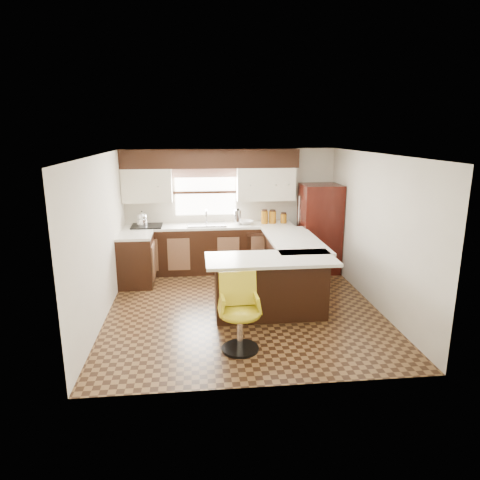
{
  "coord_description": "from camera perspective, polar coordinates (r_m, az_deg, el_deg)",
  "views": [
    {
      "loc": [
        -0.72,
        -6.3,
        2.73
      ],
      "look_at": [
        0.0,
        0.45,
        1.0
      ],
      "focal_mm": 32.0,
      "sensor_mm": 36.0,
      "label": 1
    }
  ],
  "objects": [
    {
      "name": "wall_right",
      "position": [
        7.07,
        17.57,
        1.16
      ],
      "size": [
        0.0,
        4.4,
        4.4
      ],
      "primitive_type": "plane",
      "rotation": [
        1.57,
        0.0,
        -1.57
      ],
      "color": "beige",
      "rests_on": "floor"
    },
    {
      "name": "wall_back",
      "position": [
        8.67,
        -1.25,
        4.16
      ],
      "size": [
        4.4,
        0.0,
        4.4
      ],
      "primitive_type": "plane",
      "rotation": [
        1.57,
        0.0,
        0.0
      ],
      "color": "beige",
      "rests_on": "floor"
    },
    {
      "name": "counter_pen_return",
      "position": [
        6.23,
        4.11,
        -2.57
      ],
      "size": [
        1.89,
        0.84,
        0.04
      ],
      "primitive_type": "cube",
      "color": "silver",
      "rests_on": "peninsula_return"
    },
    {
      "name": "wall_front",
      "position": [
        4.44,
        3.65,
        -5.86
      ],
      "size": [
        4.4,
        0.0,
        4.4
      ],
      "primitive_type": "plane",
      "rotation": [
        -1.57,
        0.0,
        0.0
      ],
      "color": "beige",
      "rests_on": "floor"
    },
    {
      "name": "bar_chair",
      "position": [
        5.46,
        0.02,
        -9.87
      ],
      "size": [
        0.54,
        0.54,
        0.98
      ],
      "primitive_type": null,
      "rotation": [
        0.0,
        0.0,
        0.04
      ],
      "color": "gold",
      "rests_on": "floor"
    },
    {
      "name": "sink",
      "position": [
        8.37,
        -4.47,
        2.08
      ],
      "size": [
        0.75,
        0.45,
        0.03
      ],
      "primitive_type": "cube",
      "color": "#B2B2B7",
      "rests_on": "counter_back"
    },
    {
      "name": "ceiling",
      "position": [
        6.35,
        0.43,
        11.36
      ],
      "size": [
        4.4,
        4.4,
        0.0
      ],
      "primitive_type": "plane",
      "rotation": [
        3.14,
        0.0,
        0.0
      ],
      "color": "silver",
      "rests_on": "wall_back"
    },
    {
      "name": "canister_small",
      "position": [
        8.58,
        5.83,
        2.87
      ],
      "size": [
        0.12,
        0.12,
        0.19
      ],
      "primitive_type": "cylinder",
      "color": "#9A5D10",
      "rests_on": "counter_back"
    },
    {
      "name": "counter_back",
      "position": [
        8.4,
        -4.12,
        1.87
      ],
      "size": [
        3.3,
        0.6,
        0.04
      ],
      "primitive_type": "cube",
      "color": "silver",
      "rests_on": "base_cab_back"
    },
    {
      "name": "base_cab_back",
      "position": [
        8.52,
        -4.07,
        -1.24
      ],
      "size": [
        3.3,
        0.6,
        0.9
      ],
      "primitive_type": "cube",
      "color": "black",
      "rests_on": "floor"
    },
    {
      "name": "soffit",
      "position": [
        8.35,
        -3.97,
        10.79
      ],
      "size": [
        3.4,
        0.35,
        0.36
      ],
      "primitive_type": "cube",
      "color": "black",
      "rests_on": "wall_back"
    },
    {
      "name": "upper_cab_right",
      "position": [
        8.5,
        3.44,
        7.48
      ],
      "size": [
        1.14,
        0.35,
        0.64
      ],
      "primitive_type": "cube",
      "color": "beige",
      "rests_on": "wall_back"
    },
    {
      "name": "counter_left",
      "position": [
        7.84,
        -13.85,
        0.58
      ],
      "size": [
        0.6,
        0.7,
        0.04
      ],
      "primitive_type": "cube",
      "color": "silver",
      "rests_on": "base_cab_left"
    },
    {
      "name": "base_cab_left",
      "position": [
        7.96,
        -13.65,
        -2.73
      ],
      "size": [
        0.6,
        0.7,
        0.9
      ],
      "primitive_type": "cube",
      "color": "black",
      "rests_on": "floor"
    },
    {
      "name": "peninsula_return",
      "position": [
        6.47,
        4.07,
        -6.35
      ],
      "size": [
        1.65,
        0.6,
        0.9
      ],
      "primitive_type": "cube",
      "color": "black",
      "rests_on": "floor"
    },
    {
      "name": "kettle",
      "position": [
        8.4,
        -12.92,
        2.85
      ],
      "size": [
        0.21,
        0.21,
        0.28
      ],
      "primitive_type": null,
      "color": "silver",
      "rests_on": "cooktop"
    },
    {
      "name": "floor",
      "position": [
        6.91,
        0.39,
        -8.95
      ],
      "size": [
        4.4,
        4.4,
        0.0
      ],
      "primitive_type": "plane",
      "color": "#49301A",
      "rests_on": "ground"
    },
    {
      "name": "canister_large",
      "position": [
        8.5,
        3.28,
        3.04
      ],
      "size": [
        0.13,
        0.13,
        0.25
      ],
      "primitive_type": "cylinder",
      "color": "#9A5D10",
      "rests_on": "counter_back"
    },
    {
      "name": "peninsula_long",
      "position": [
        7.47,
        6.73,
        -3.54
      ],
      "size": [
        0.6,
        1.95,
        0.9
      ],
      "primitive_type": "cube",
      "color": "black",
      "rests_on": "floor"
    },
    {
      "name": "counter_pen_long",
      "position": [
        7.35,
        7.22,
        -0.02
      ],
      "size": [
        0.84,
        1.95,
        0.04
      ],
      "primitive_type": "cube",
      "color": "silver",
      "rests_on": "peninsula_long"
    },
    {
      "name": "cooktop",
      "position": [
        8.42,
        -12.31,
        1.84
      ],
      "size": [
        0.58,
        0.5,
        0.02
      ],
      "primitive_type": "cube",
      "color": "black",
      "rests_on": "counter_back"
    },
    {
      "name": "dishwasher",
      "position": [
        8.34,
        2.89,
        -1.69
      ],
      "size": [
        0.58,
        0.03,
        0.78
      ],
      "primitive_type": "cube",
      "color": "black",
      "rests_on": "floor"
    },
    {
      "name": "mixing_bowl",
      "position": [
        8.44,
        0.72,
        2.38
      ],
      "size": [
        0.37,
        0.37,
        0.07
      ],
      "primitive_type": "imported",
      "rotation": [
        0.0,
        0.0,
        0.33
      ],
      "color": "white",
      "rests_on": "counter_back"
    },
    {
      "name": "canister_med",
      "position": [
        8.53,
        4.35,
        3.03
      ],
      "size": [
        0.14,
        0.14,
        0.24
      ],
      "primitive_type": "cylinder",
      "color": "#9A5D10",
      "rests_on": "counter_back"
    },
    {
      "name": "valance",
      "position": [
        8.48,
        -4.65,
        8.94
      ],
      "size": [
        1.3,
        0.06,
        0.18
      ],
      "primitive_type": "cube",
      "color": "#D19B93",
      "rests_on": "wall_back"
    },
    {
      "name": "refrigerator",
      "position": [
        8.56,
        10.53,
        1.52
      ],
      "size": [
        0.74,
        0.71,
        1.74
      ],
      "primitive_type": "cube",
      "color": "black",
      "rests_on": "floor"
    },
    {
      "name": "window_pane",
      "position": [
        8.57,
        -4.61,
        6.37
      ],
      "size": [
        1.2,
        0.02,
        0.9
      ],
      "primitive_type": "cube",
      "color": "white",
      "rests_on": "wall_back"
    },
    {
      "name": "upper_cab_left",
      "position": [
        8.44,
        -12.28,
        7.13
      ],
      "size": [
        0.94,
        0.35,
        0.64
      ],
      "primitive_type": "cube",
      "color": "beige",
      "rests_on": "wall_back"
    },
    {
      "name": "percolator",
      "position": [
        8.41,
        -0.32,
        3.05
      ],
      "size": [
        0.14,
        0.14,
        0.28
      ],
      "primitive_type": "cylinder",
      "color": "silver",
      "rests_on": "counter_back"
    },
    {
      "name": "wall_left",
      "position": [
        6.63,
        -17.94,
        0.28
      ],
      "size": [
        0.0,
        4.4,
        4.4
      ],
      "primitive_type": "plane",
      "rotation": [
        1.57,
        0.0,
        1.57
      ],
      "color": "beige",
      "rests_on": "floor"
    }
  ]
}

